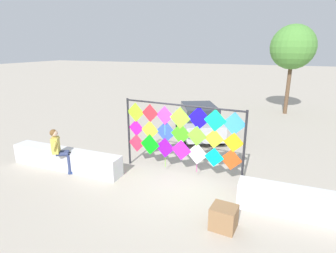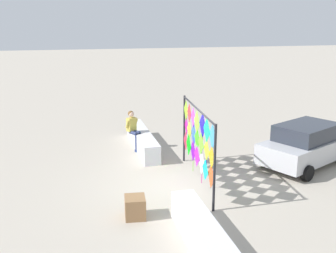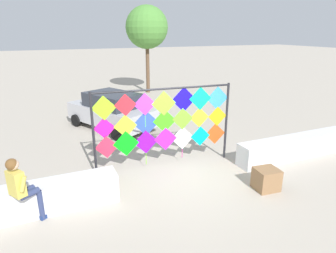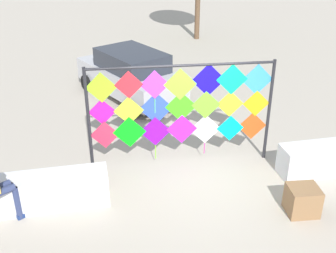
{
  "view_description": "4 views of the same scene",
  "coord_description": "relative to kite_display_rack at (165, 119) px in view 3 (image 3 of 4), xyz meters",
  "views": [
    {
      "loc": [
        2.52,
        -6.93,
        4.03
      ],
      "look_at": [
        -0.53,
        0.65,
        1.63
      ],
      "focal_mm": 29.13,
      "sensor_mm": 36.0,
      "label": 1
    },
    {
      "loc": [
        11.0,
        -2.88,
        4.88
      ],
      "look_at": [
        -0.61,
        -0.03,
        1.72
      ],
      "focal_mm": 43.23,
      "sensor_mm": 36.0,
      "label": 2
    },
    {
      "loc": [
        -3.19,
        -6.47,
        3.83
      ],
      "look_at": [
        -0.35,
        0.05,
        1.48
      ],
      "focal_mm": 31.27,
      "sensor_mm": 36.0,
      "label": 3
    },
    {
      "loc": [
        -2.1,
        -7.23,
        5.05
      ],
      "look_at": [
        -0.53,
        0.26,
        1.21
      ],
      "focal_mm": 44.95,
      "sensor_mm": 36.0,
      "label": 4
    }
  ],
  "objects": [
    {
      "name": "seated_vendor",
      "position": [
        -3.65,
        -1.38,
        -0.56
      ],
      "size": [
        0.74,
        0.66,
        1.53
      ],
      "color": "navy",
      "rests_on": "ground"
    },
    {
      "name": "tree_far_right",
      "position": [
        3.32,
        10.49,
        2.49
      ],
      "size": [
        2.58,
        2.58,
        5.3
      ],
      "color": "brown",
      "rests_on": "ground"
    },
    {
      "name": "cardboard_box_large",
      "position": [
        1.83,
        -2.22,
        -1.19
      ],
      "size": [
        0.62,
        0.57,
        0.55
      ],
      "primitive_type": "cube",
      "rotation": [
        0.0,
        0.0,
        -0.1
      ],
      "color": "olive",
      "rests_on": "ground"
    },
    {
      "name": "plaza_ledge_right",
      "position": [
        4.05,
        -1.02,
        -1.12
      ],
      "size": [
        4.14,
        0.58,
        0.68
      ],
      "primitive_type": "cube",
      "color": "silver",
      "rests_on": "ground"
    },
    {
      "name": "ground",
      "position": [
        0.14,
        -0.76,
        -1.46
      ],
      "size": [
        120.0,
        120.0,
        0.0
      ],
      "primitive_type": "plane",
      "color": "#ADA393"
    },
    {
      "name": "plaza_ledge_left",
      "position": [
        -3.77,
        -1.02,
        -1.12
      ],
      "size": [
        4.14,
        0.58,
        0.68
      ],
      "primitive_type": "cube",
      "color": "silver",
      "rests_on": "ground"
    },
    {
      "name": "kite_display_rack",
      "position": [
        0.0,
        0.0,
        0.0
      ],
      "size": [
        4.0,
        0.39,
        2.37
      ],
      "color": "#232328",
      "rests_on": "ground"
    },
    {
      "name": "parked_car",
      "position": [
        -0.58,
        4.17,
        -0.71
      ],
      "size": [
        3.14,
        4.12,
        1.47
      ],
      "color": "#B7B7BC",
      "rests_on": "ground"
    }
  ]
}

